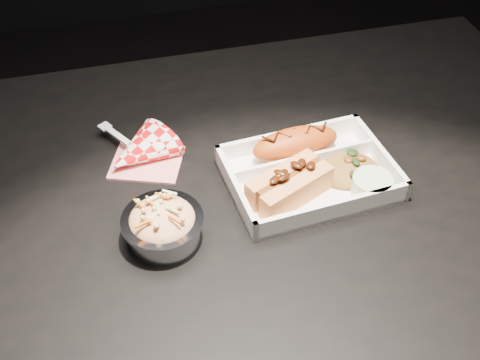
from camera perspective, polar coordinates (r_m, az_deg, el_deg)
name	(u,v)px	position (r m, az deg, el deg)	size (l,w,h in m)	color
dining_table	(248,224)	(1.00, 0.75, -4.18)	(1.20, 0.80, 0.75)	black
food_tray	(309,176)	(0.94, 6.52, 0.35)	(0.26, 0.20, 0.04)	white
fried_pastry	(296,144)	(0.96, 5.29, 3.45)	(0.14, 0.06, 0.05)	#B34411
hotdog	(289,184)	(0.89, 4.70, -0.34)	(0.14, 0.11, 0.06)	#E9934F
fried_rice_mound	(351,166)	(0.95, 10.44, 1.35)	(0.10, 0.08, 0.03)	olive
cupcake_liner	(372,186)	(0.92, 12.38, -0.53)	(0.06, 0.06, 0.03)	beige
foil_coleslaw_cup	(163,224)	(0.84, -7.33, -4.14)	(0.11, 0.11, 0.07)	silver
napkin_fork	(139,153)	(0.98, -9.56, 2.58)	(0.15, 0.16, 0.10)	red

